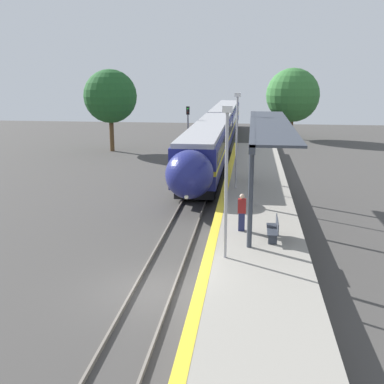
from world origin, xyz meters
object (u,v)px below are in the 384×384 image
object	(u,v)px
train	(218,130)
lamppost_mid	(237,135)
railway_signal	(188,129)
lamppost_near	(226,174)
person_waiting	(242,212)
platform_bench	(274,228)

from	to	relation	value
train	lamppost_mid	size ratio (longest dim) A/B	8.49
lamppost_mid	railway_signal	bearing A→B (deg)	109.27
train	railway_signal	xyz separation A→B (m)	(-2.18, -6.63, 0.80)
train	lamppost_near	size ratio (longest dim) A/B	8.49
train	railway_signal	bearing A→B (deg)	-108.19
railway_signal	lamppost_near	xyz separation A→B (m)	(4.69, -24.71, 1.21)
person_waiting	railway_signal	bearing A→B (deg)	103.71
person_waiting	railway_signal	xyz separation A→B (m)	(-5.23, 21.43, 1.16)
train	lamppost_mid	world-z (taller)	lamppost_mid
lamppost_near	lamppost_mid	world-z (taller)	same
lamppost_near	person_waiting	bearing A→B (deg)	80.61
platform_bench	person_waiting	xyz separation A→B (m)	(-1.39, 0.98, 0.39)
train	railway_signal	size ratio (longest dim) A/B	9.86
person_waiting	lamppost_near	bearing A→B (deg)	-99.39
railway_signal	lamppost_near	size ratio (longest dim) A/B	0.86
train	person_waiting	distance (m)	28.23
lamppost_near	lamppost_mid	bearing A→B (deg)	90.00
train	person_waiting	world-z (taller)	train
railway_signal	lamppost_near	distance (m)	25.18
platform_bench	lamppost_mid	xyz separation A→B (m)	(-1.93, 9.01, 2.76)
person_waiting	lamppost_near	distance (m)	4.08
lamppost_near	lamppost_mid	distance (m)	11.31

